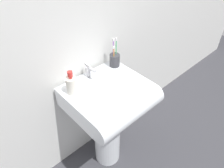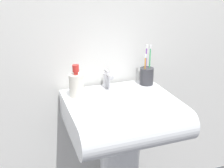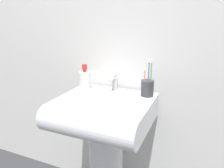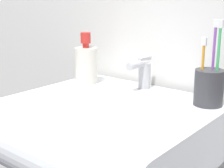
# 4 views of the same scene
# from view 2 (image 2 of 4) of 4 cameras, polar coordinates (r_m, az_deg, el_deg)

# --- Properties ---
(wall_back) EXTENTS (5.00, 0.05, 2.40)m
(wall_back) POSITION_cam_2_polar(r_m,az_deg,el_deg) (1.52, -1.76, 14.13)
(wall_back) COLOR silver
(wall_back) RESTS_ON ground
(sink_basin) EXTENTS (0.53, 0.50, 0.14)m
(sink_basin) POSITION_cam_2_polar(r_m,az_deg,el_deg) (1.37, 2.53, -6.66)
(sink_basin) COLOR white
(sink_basin) RESTS_ON sink_pedestal
(faucet) EXTENTS (0.04, 0.11, 0.10)m
(faucet) POSITION_cam_2_polar(r_m,az_deg,el_deg) (1.50, -0.95, 1.08)
(faucet) COLOR #B7B7BC
(faucet) RESTS_ON sink_basin
(toothbrush_cup) EXTENTS (0.08, 0.08, 0.22)m
(toothbrush_cup) POSITION_cam_2_polar(r_m,az_deg,el_deg) (1.56, 7.05, 1.73)
(toothbrush_cup) COLOR #38383D
(toothbrush_cup) RESTS_ON sink_basin
(soap_bottle) EXTENTS (0.07, 0.07, 0.16)m
(soap_bottle) POSITION_cam_2_polar(r_m,az_deg,el_deg) (1.40, -7.23, -0.10)
(soap_bottle) COLOR silver
(soap_bottle) RESTS_ON sink_basin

